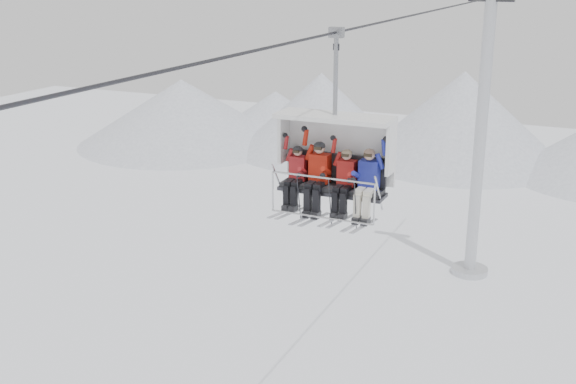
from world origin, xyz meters
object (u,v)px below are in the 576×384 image
at_px(skier_center_left, 318,174).
at_px(skier_center_right, 345,180).
at_px(lift_tower_right, 478,161).
at_px(skier_far_left, 296,175).
at_px(chairlift_carrier, 336,152).
at_px(skier_far_right, 367,181).

height_order(skier_center_left, skier_center_right, skier_center_left).
relative_size(lift_tower_right, skier_far_left, 7.99).
height_order(lift_tower_right, skier_center_left, lift_tower_right).
bearing_deg(chairlift_carrier, skier_center_right, -44.03).
xyz_separation_m(skier_far_left, skier_center_right, (1.15, 0.01, 0.02)).
relative_size(chairlift_carrier, skier_center_left, 2.31).
distance_m(chairlift_carrier, skier_far_right, 1.02).
height_order(chairlift_carrier, skier_far_left, chairlift_carrier).
xyz_separation_m(chairlift_carrier, skier_center_left, (-0.31, -0.30, -0.47)).
bearing_deg(skier_center_right, skier_center_left, 178.81).
relative_size(skier_center_left, skier_far_right, 1.02).
bearing_deg(skier_far_left, chairlift_carrier, 21.37).
bearing_deg(lift_tower_right, skier_center_right, -89.05).
relative_size(lift_tower_right, chairlift_carrier, 3.38).
bearing_deg(chairlift_carrier, skier_center_left, -135.20).
bearing_deg(skier_center_right, lift_tower_right, 90.95).
relative_size(lift_tower_right, skier_far_right, 7.99).
xyz_separation_m(skier_center_left, skier_far_right, (1.14, -0.00, -0.02)).
bearing_deg(skier_center_right, chairlift_carrier, 135.97).
height_order(skier_center_right, skier_far_right, skier_far_right).
bearing_deg(skier_far_left, lift_tower_right, 87.61).
xyz_separation_m(chairlift_carrier, skier_far_right, (0.84, -0.31, -0.49)).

